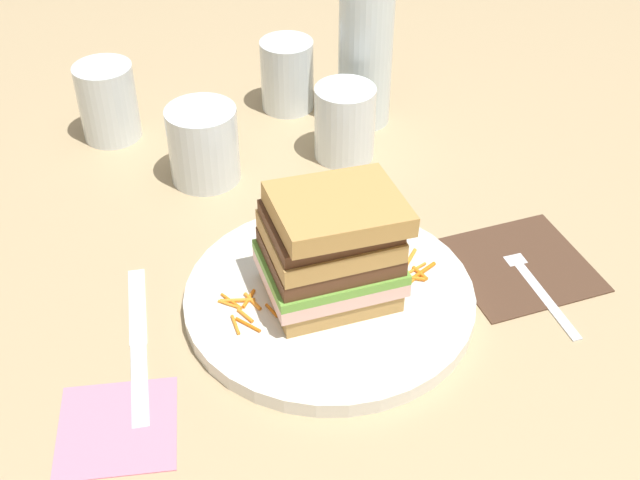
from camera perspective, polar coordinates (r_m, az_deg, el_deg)
name	(u,v)px	position (r m, az deg, el deg)	size (l,w,h in m)	color
ground_plane	(340,283)	(0.81, 1.42, -2.99)	(3.00, 3.00, 0.00)	tan
main_plate	(329,298)	(0.79, 0.65, -4.02)	(0.27, 0.27, 0.02)	white
sandwich	(331,248)	(0.75, 0.77, -0.57)	(0.12, 0.10, 0.11)	tan
carrot_shred_0	(238,300)	(0.77, -5.69, -4.15)	(0.00, 0.00, 0.03)	orange
carrot_shred_1	(272,311)	(0.76, -3.33, -4.87)	(0.00, 0.00, 0.02)	orange
carrot_shred_2	(249,299)	(0.77, -4.94, -4.05)	(0.00, 0.00, 0.02)	orange
carrot_shred_3	(235,325)	(0.75, -5.85, -5.83)	(0.00, 0.00, 0.02)	orange
carrot_shred_4	(248,325)	(0.75, -4.98, -5.83)	(0.00, 0.00, 0.03)	orange
carrot_shred_5	(230,305)	(0.77, -6.21, -4.45)	(0.00, 0.00, 0.02)	orange
carrot_shred_6	(232,301)	(0.77, -6.11, -4.22)	(0.00, 0.00, 0.03)	orange
carrot_shred_7	(245,316)	(0.76, -5.16, -5.20)	(0.00, 0.00, 0.02)	orange
carrot_shred_8	(253,301)	(0.77, -4.66, -4.23)	(0.00, 0.00, 0.03)	orange
carrot_shred_9	(409,277)	(0.80, 6.14, -2.56)	(0.00, 0.00, 0.03)	orange
carrot_shred_10	(405,259)	(0.82, 5.85, -1.32)	(0.00, 0.00, 0.02)	orange
carrot_shred_11	(420,273)	(0.80, 6.90, -2.28)	(0.00, 0.00, 0.02)	orange
carrot_shred_12	(391,277)	(0.80, 4.93, -2.57)	(0.00, 0.00, 0.02)	orange
carrot_shred_13	(405,287)	(0.79, 5.90, -3.23)	(0.00, 0.00, 0.03)	orange
carrot_shred_14	(424,270)	(0.81, 7.18, -2.09)	(0.00, 0.00, 0.03)	orange
carrot_shred_15	(402,268)	(0.81, 5.69, -1.95)	(0.00, 0.00, 0.02)	orange
carrot_shred_16	(416,269)	(0.81, 6.62, -1.97)	(0.00, 0.00, 0.03)	orange
carrot_shred_17	(409,259)	(0.82, 6.18, -1.34)	(0.00, 0.00, 0.03)	orange
napkin_dark	(519,265)	(0.86, 13.55, -1.66)	(0.13, 0.13, 0.00)	#4C3323
fork	(531,276)	(0.84, 14.30, -2.44)	(0.02, 0.17, 0.00)	silver
knife	(138,345)	(0.77, -12.39, -7.10)	(0.04, 0.20, 0.00)	silver
juice_glass	(345,127)	(0.98, 1.70, 7.80)	(0.07, 0.07, 0.09)	white
water_bottle	(366,38)	(1.02, 3.18, 13.69)	(0.07, 0.07, 0.25)	silver
empty_tumbler_0	(204,144)	(0.94, -8.02, 6.53)	(0.08, 0.08, 0.09)	silver
empty_tumbler_1	(108,102)	(1.04, -14.40, 9.20)	(0.07, 0.07, 0.09)	silver
empty_tumbler_2	(287,75)	(1.08, -2.27, 11.28)	(0.07, 0.07, 0.09)	silver
napkin_pink	(117,427)	(0.71, -13.78, -12.38)	(0.10, 0.10, 0.00)	pink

